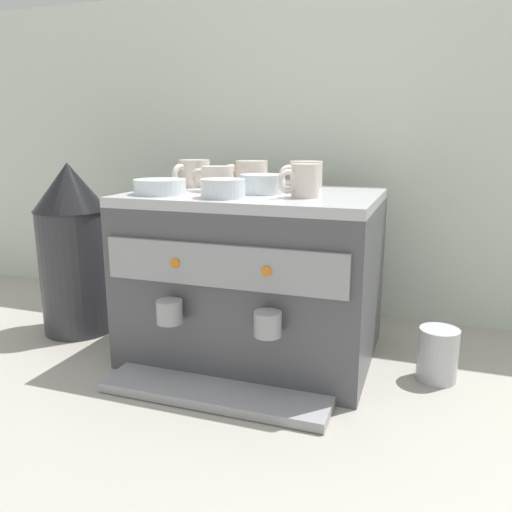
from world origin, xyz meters
The scene contains 13 objects.
ground_plane centered at (0.00, 0.00, 0.00)m, with size 4.00×4.00×0.00m, color #9E998E.
tiled_backsplash_wall centered at (0.00, 0.38, 0.48)m, with size 2.80×0.03×0.96m, color silver.
espresso_machine centered at (0.00, -0.01, 0.20)m, with size 0.58×0.54×0.41m.
ceramic_cup_0 centered at (0.13, -0.07, 0.44)m, with size 0.08×0.08×0.07m.
ceramic_cup_1 centered at (-0.10, -0.01, 0.44)m, with size 0.11×0.08×0.06m.
ceramic_cup_2 centered at (0.09, 0.12, 0.44)m, with size 0.10×0.10×0.07m.
ceramic_cup_3 centered at (-0.20, 0.07, 0.44)m, with size 0.08×0.12×0.07m.
ceramic_cup_4 centered at (-0.05, 0.08, 0.44)m, with size 0.11×0.08×0.07m.
ceramic_bowl_0 centered at (-0.03, -0.13, 0.42)m, with size 0.10×0.10×0.04m.
ceramic_bowl_1 centered at (0.02, -0.02, 0.43)m, with size 0.10×0.10×0.04m.
ceramic_bowl_2 centered at (-0.19, -0.11, 0.42)m, with size 0.12×0.12×0.03m.
coffee_grinder centered at (-0.52, -0.03, 0.24)m, with size 0.20×0.20×0.47m.
milk_pitcher centered at (0.44, -0.02, 0.06)m, with size 0.09×0.09×0.12m, color #B7B7BC.
Camera 1 is at (0.40, -1.15, 0.54)m, focal length 35.85 mm.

